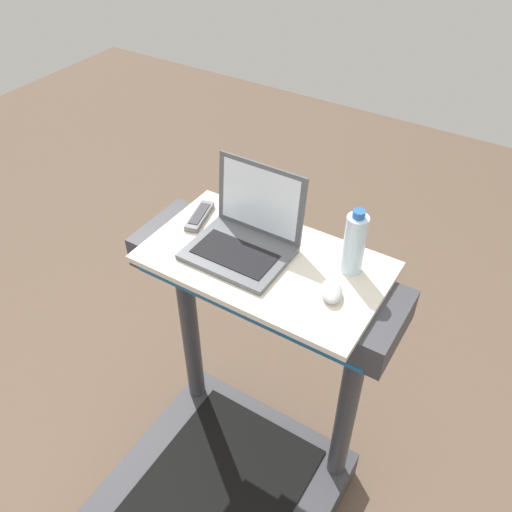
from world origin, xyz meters
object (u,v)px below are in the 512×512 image
object	(u,v)px
water_bottle	(354,243)
computer_mouse	(332,291)
tv_remote	(200,216)
laptop	(245,235)

from	to	relation	value
water_bottle	computer_mouse	bearing A→B (deg)	-90.42
water_bottle	tv_remote	bearing A→B (deg)	-176.29
laptop	tv_remote	xyz separation A→B (m)	(-0.21, 0.05, -0.04)
tv_remote	computer_mouse	bearing A→B (deg)	-10.06
laptop	tv_remote	distance (m)	0.22
computer_mouse	tv_remote	size ratio (longest dim) A/B	0.60
computer_mouse	tv_remote	world-z (taller)	computer_mouse
water_bottle	tv_remote	size ratio (longest dim) A/B	1.30
water_bottle	tv_remote	distance (m)	0.54
tv_remote	laptop	bearing A→B (deg)	-12.60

